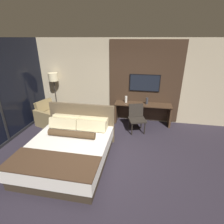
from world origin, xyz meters
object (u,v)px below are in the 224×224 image
at_px(desk_chair, 137,116).
at_px(tv, 145,83).
at_px(floor_lamp, 54,80).
at_px(vase_short, 147,101).
at_px(armchair_by_window, 52,116).
at_px(desk, 143,110).
at_px(bed, 69,148).
at_px(vase_tall, 126,99).

bearing_deg(desk_chair, tv, 59.62).
height_order(tv, floor_lamp, tv).
bearing_deg(vase_short, armchair_by_window, -169.25).
relative_size(desk, desk_chair, 2.18).
bearing_deg(bed, desk_chair, 49.78).
relative_size(bed, armchair_by_window, 2.06).
xyz_separation_m(desk, desk_chair, (-0.18, -0.58, 0.01)).
height_order(vase_tall, vase_short, vase_tall).
bearing_deg(desk_chair, armchair_by_window, 163.77).
relative_size(desk, tv, 1.87).
bearing_deg(tv, vase_tall, -162.10).
bearing_deg(vase_short, tv, 119.81).
bearing_deg(floor_lamp, armchair_by_window, -80.88).
xyz_separation_m(desk, armchair_by_window, (-3.08, -0.63, -0.22)).
xyz_separation_m(desk, vase_tall, (-0.58, -0.00, 0.34)).
relative_size(tv, vase_short, 4.68).
bearing_deg(vase_short, vase_tall, 178.31).
height_order(desk_chair, vase_short, vase_short).
height_order(desk_chair, vase_tall, vase_tall).
bearing_deg(tv, desk_chair, -103.04).
distance_m(bed, desk, 2.91).
distance_m(tv, vase_tall, 0.83).
xyz_separation_m(bed, vase_tall, (1.11, 2.36, 0.52)).
distance_m(desk_chair, armchair_by_window, 2.92).
bearing_deg(bed, floor_lamp, 122.25).
height_order(tv, armchair_by_window, tv).
distance_m(bed, tv, 3.24).
xyz_separation_m(tv, vase_tall, (-0.58, -0.19, -0.55)).
bearing_deg(desk_chair, desk, 55.66).
height_order(desk_chair, floor_lamp, floor_lamp).
bearing_deg(vase_tall, armchair_by_window, -165.87).
bearing_deg(desk_chair, bed, -147.56).
bearing_deg(desk, desk_chair, -107.00).
xyz_separation_m(floor_lamp, vase_short, (3.31, -0.03, -0.55)).
distance_m(bed, floor_lamp, 3.00).
relative_size(floor_lamp, vase_tall, 7.34).
relative_size(tv, desk_chair, 1.16).
bearing_deg(tv, desk, -90.00).
distance_m(tv, desk_chair, 1.18).
xyz_separation_m(armchair_by_window, vase_tall, (2.50, 0.63, 0.56)).
bearing_deg(bed, vase_short, 52.30).
bearing_deg(desk, armchair_by_window, -168.39).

